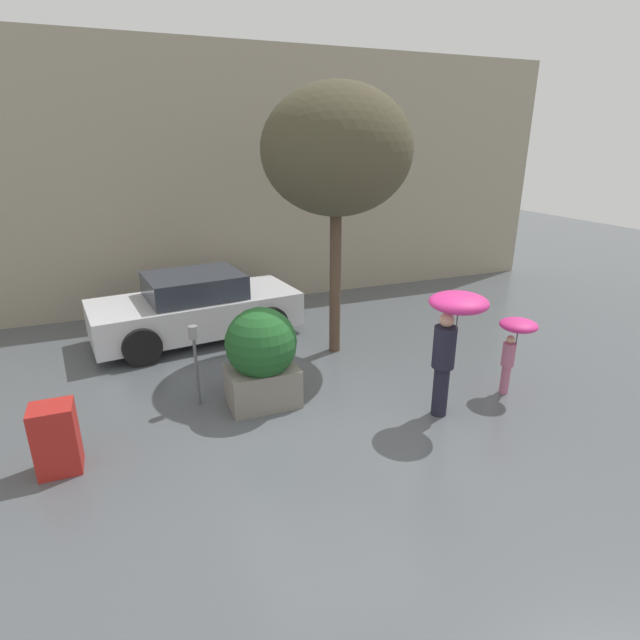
% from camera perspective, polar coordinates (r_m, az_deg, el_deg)
% --- Properties ---
extents(ground_plane, '(40.00, 40.00, 0.00)m').
position_cam_1_polar(ground_plane, '(7.37, 1.15, -12.17)').
color(ground_plane, '#51565B').
extents(building_facade, '(18.00, 0.30, 6.00)m').
position_cam_1_polar(building_facade, '(12.52, -10.88, 15.35)').
color(building_facade, '#9E937F').
rests_on(building_facade, ground).
extents(planter_box, '(1.09, 1.09, 1.57)m').
position_cam_1_polar(planter_box, '(7.66, -6.70, -4.01)').
color(planter_box, gray).
rests_on(planter_box, ground).
extents(person_adult, '(0.82, 0.82, 1.93)m').
position_cam_1_polar(person_adult, '(7.27, 14.89, -0.73)').
color(person_adult, '#1E1E2D').
rests_on(person_adult, ground).
extents(person_child, '(0.58, 0.58, 1.28)m').
position_cam_1_polar(person_child, '(8.44, 21.41, -1.79)').
color(person_child, '#B76684').
rests_on(person_child, ground).
extents(parked_car_near, '(4.31, 2.38, 1.37)m').
position_cam_1_polar(parked_car_near, '(10.63, -13.98, 1.38)').
color(parked_car_near, silver).
rests_on(parked_car_near, ground).
extents(street_tree, '(2.63, 2.63, 4.86)m').
position_cam_1_polar(street_tree, '(9.08, 1.91, 18.69)').
color(street_tree, brown).
rests_on(street_tree, ground).
extents(parking_meter, '(0.14, 0.14, 1.31)m').
position_cam_1_polar(parking_meter, '(7.78, -14.13, -3.23)').
color(parking_meter, '#595B60').
rests_on(parking_meter, ground).
extents(newspaper_box, '(0.50, 0.44, 0.90)m').
position_cam_1_polar(newspaper_box, '(7.09, -27.93, -11.89)').
color(newspaper_box, '#B2231E').
rests_on(newspaper_box, ground).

